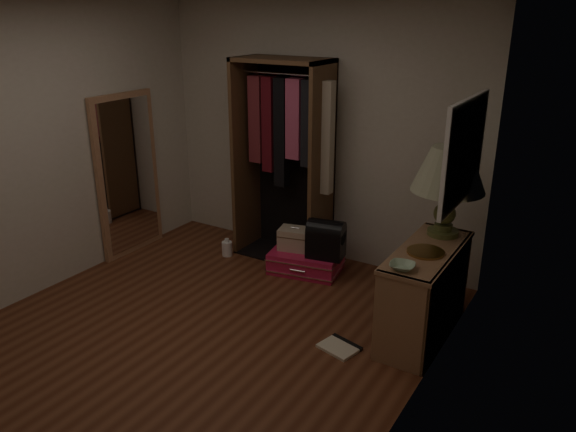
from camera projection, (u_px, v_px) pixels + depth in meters
The scene contains 13 objects.
ground at pixel (195, 337), 4.54m from camera, with size 4.00×4.00×0.00m, color #592C19.
room_walls at pixel (195, 157), 4.01m from camera, with size 3.52×4.02×2.60m.
console_bookshelf at pixel (425, 289), 4.47m from camera, with size 0.42×1.12×0.75m.
open_wardrobe at pixel (287, 144), 5.63m from camera, with size 1.04×0.50×2.05m.
floor_mirror at pixel (128, 175), 5.87m from camera, with size 0.06×0.80×1.70m.
pink_suitcase at pixel (306, 261), 5.65m from camera, with size 0.78×0.62×0.21m.
train_case at pixel (295, 239), 5.62m from camera, with size 0.37×0.29×0.23m.
black_bag at pixel (326, 238), 5.41m from camera, with size 0.39×0.29×0.38m.
table_lamp at pixel (449, 171), 4.42m from camera, with size 0.72×0.72×0.73m.
brass_tray at pixel (426, 252), 4.26m from camera, with size 0.34×0.34×0.02m.
ceramic_bowl at pixel (402, 266), 3.99m from camera, with size 0.18×0.18×0.04m, color #A7C7A6.
white_jug at pixel (227, 248), 5.99m from camera, with size 0.14×0.14×0.19m.
floor_book at pixel (340, 346), 4.39m from camera, with size 0.33×0.29×0.03m.
Camera 1 is at (2.69, -2.94, 2.51)m, focal length 35.00 mm.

